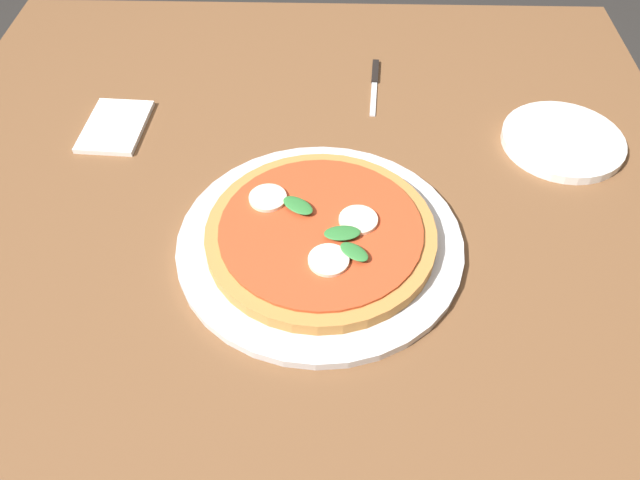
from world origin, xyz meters
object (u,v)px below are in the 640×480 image
(dining_table, at_px, (302,250))
(pizza, at_px, (321,233))
(knife, at_px, (375,80))
(serving_tray, at_px, (320,242))
(napkin, at_px, (115,126))
(plate_white, at_px, (563,141))

(dining_table, height_order, pizza, pizza)
(knife, bearing_deg, serving_tray, -12.54)
(dining_table, distance_m, napkin, 0.35)
(dining_table, height_order, plate_white, plate_white)
(serving_tray, relative_size, plate_white, 2.02)
(dining_table, xyz_separation_m, pizza, (0.07, 0.03, 0.12))
(pizza, distance_m, plate_white, 0.42)
(serving_tray, relative_size, knife, 2.35)
(plate_white, bearing_deg, dining_table, -70.04)
(knife, bearing_deg, dining_table, -20.43)
(serving_tray, distance_m, plate_white, 0.42)
(dining_table, relative_size, plate_white, 6.30)
(knife, bearing_deg, plate_white, 60.18)
(serving_tray, distance_m, knife, 0.38)
(napkin, xyz_separation_m, knife, (-0.14, 0.41, -0.00))
(dining_table, height_order, knife, knife)
(plate_white, relative_size, napkin, 1.40)
(dining_table, relative_size, serving_tray, 3.11)
(pizza, height_order, knife, pizza)
(pizza, bearing_deg, serving_tray, -86.85)
(dining_table, xyz_separation_m, plate_white, (-0.14, 0.39, 0.10))
(serving_tray, distance_m, napkin, 0.40)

